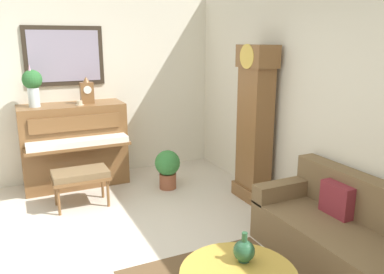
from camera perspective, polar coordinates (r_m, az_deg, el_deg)
ground_plane at (r=4.03m, az=-12.24°, el=-18.09°), size 6.40×6.00×0.10m
wall_left at (r=6.03m, az=-18.76°, el=7.10°), size 0.13×4.90×2.80m
wall_back at (r=4.60m, az=17.30°, el=5.07°), size 5.30×0.13×2.80m
piano at (r=5.82m, az=-16.99°, el=-1.10°), size 0.87×1.44×1.19m
piano_bench at (r=5.10m, az=-16.15°, el=-5.56°), size 0.42×0.70×0.48m
grandfather_clock at (r=5.06m, az=9.24°, el=1.30°), size 0.52×0.34×2.03m
couch at (r=3.91m, az=22.55°, el=-13.91°), size 1.90×0.80×0.84m
mantel_clock at (r=5.71m, az=-15.28°, el=6.52°), size 0.13×0.18×0.38m
flower_vase at (r=5.62m, az=-22.51°, el=7.29°), size 0.26×0.26×0.58m
teacup at (r=5.60m, az=-16.28°, el=4.79°), size 0.12×0.12×0.06m
green_jug at (r=3.13m, az=7.70°, el=-16.30°), size 0.17×0.17×0.24m
potted_plant at (r=5.51m, az=-3.64°, el=-4.41°), size 0.36×0.36×0.56m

